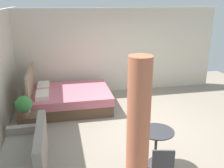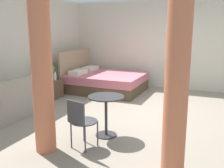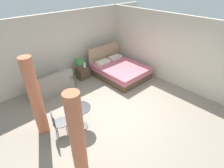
{
  "view_description": "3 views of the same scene",
  "coord_description": "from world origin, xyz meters",
  "px_view_note": "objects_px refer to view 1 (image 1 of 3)",
  "views": [
    {
      "loc": [
        -5.36,
        1.87,
        2.94
      ],
      "look_at": [
        0.78,
        0.6,
        0.86
      ],
      "focal_mm": 41.08,
      "sensor_mm": 36.0,
      "label": 1
    },
    {
      "loc": [
        -5.5,
        -1.53,
        1.88
      ],
      "look_at": [
        -0.36,
        0.67,
        0.66
      ],
      "focal_mm": 41.85,
      "sensor_mm": 36.0,
      "label": 2
    },
    {
      "loc": [
        -3.52,
        -3.16,
        3.85
      ],
      "look_at": [
        -0.16,
        0.45,
        0.83
      ],
      "focal_mm": 28.47,
      "sensor_mm": 36.0,
      "label": 3
    }
  ],
  "objects_px": {
    "bed": "(69,98)",
    "couch": "(26,159)",
    "cafe_chair_near_window": "(162,164)",
    "nightstand": "(29,124)",
    "vase": "(27,108)",
    "potted_plant": "(24,105)",
    "balcony_table": "(156,142)"
  },
  "relations": [
    {
      "from": "vase",
      "to": "bed",
      "type": "bearing_deg",
      "value": -40.21
    },
    {
      "from": "bed",
      "to": "vase",
      "type": "relative_size",
      "value": 9.71
    },
    {
      "from": "vase",
      "to": "nightstand",
      "type": "bearing_deg",
      "value": -172.08
    },
    {
      "from": "bed",
      "to": "nightstand",
      "type": "distance_m",
      "value": 1.61
    },
    {
      "from": "potted_plant",
      "to": "cafe_chair_near_window",
      "type": "height_order",
      "value": "potted_plant"
    },
    {
      "from": "couch",
      "to": "nightstand",
      "type": "xyz_separation_m",
      "value": [
        1.5,
        0.11,
        -0.06
      ]
    },
    {
      "from": "balcony_table",
      "to": "vase",
      "type": "bearing_deg",
      "value": 52.37
    },
    {
      "from": "couch",
      "to": "nightstand",
      "type": "distance_m",
      "value": 1.51
    },
    {
      "from": "bed",
      "to": "couch",
      "type": "bearing_deg",
      "value": 162.99
    },
    {
      "from": "bed",
      "to": "couch",
      "type": "distance_m",
      "value": 2.91
    },
    {
      "from": "vase",
      "to": "cafe_chair_near_window",
      "type": "relative_size",
      "value": 0.28
    },
    {
      "from": "nightstand",
      "to": "balcony_table",
      "type": "distance_m",
      "value": 2.98
    },
    {
      "from": "nightstand",
      "to": "vase",
      "type": "distance_m",
      "value": 0.36
    },
    {
      "from": "nightstand",
      "to": "potted_plant",
      "type": "xyz_separation_m",
      "value": [
        -0.1,
        0.04,
        0.51
      ]
    },
    {
      "from": "bed",
      "to": "potted_plant",
      "type": "height_order",
      "value": "bed"
    },
    {
      "from": "bed",
      "to": "nightstand",
      "type": "xyz_separation_m",
      "value": [
        -1.28,
        0.97,
        -0.06
      ]
    },
    {
      "from": "nightstand",
      "to": "vase",
      "type": "height_order",
      "value": "vase"
    },
    {
      "from": "couch",
      "to": "nightstand",
      "type": "relative_size",
      "value": 3.33
    },
    {
      "from": "couch",
      "to": "potted_plant",
      "type": "xyz_separation_m",
      "value": [
        1.4,
        0.16,
        0.45
      ]
    },
    {
      "from": "potted_plant",
      "to": "vase",
      "type": "xyz_separation_m",
      "value": [
        0.22,
        -0.03,
        -0.16
      ]
    },
    {
      "from": "nightstand",
      "to": "cafe_chair_near_window",
      "type": "height_order",
      "value": "cafe_chair_near_window"
    },
    {
      "from": "nightstand",
      "to": "vase",
      "type": "relative_size",
      "value": 2.08
    },
    {
      "from": "nightstand",
      "to": "potted_plant",
      "type": "height_order",
      "value": "potted_plant"
    },
    {
      "from": "nightstand",
      "to": "cafe_chair_near_window",
      "type": "relative_size",
      "value": 0.58
    },
    {
      "from": "vase",
      "to": "cafe_chair_near_window",
      "type": "height_order",
      "value": "cafe_chair_near_window"
    },
    {
      "from": "bed",
      "to": "cafe_chair_near_window",
      "type": "distance_m",
      "value": 3.88
    },
    {
      "from": "nightstand",
      "to": "cafe_chair_near_window",
      "type": "bearing_deg",
      "value": -136.44
    },
    {
      "from": "cafe_chair_near_window",
      "to": "vase",
      "type": "bearing_deg",
      "value": 42.36
    },
    {
      "from": "nightstand",
      "to": "balcony_table",
      "type": "bearing_deg",
      "value": -125.99
    },
    {
      "from": "vase",
      "to": "cafe_chair_near_window",
      "type": "bearing_deg",
      "value": -137.64
    },
    {
      "from": "potted_plant",
      "to": "balcony_table",
      "type": "bearing_deg",
      "value": -123.93
    },
    {
      "from": "balcony_table",
      "to": "couch",
      "type": "bearing_deg",
      "value": 83.94
    }
  ]
}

